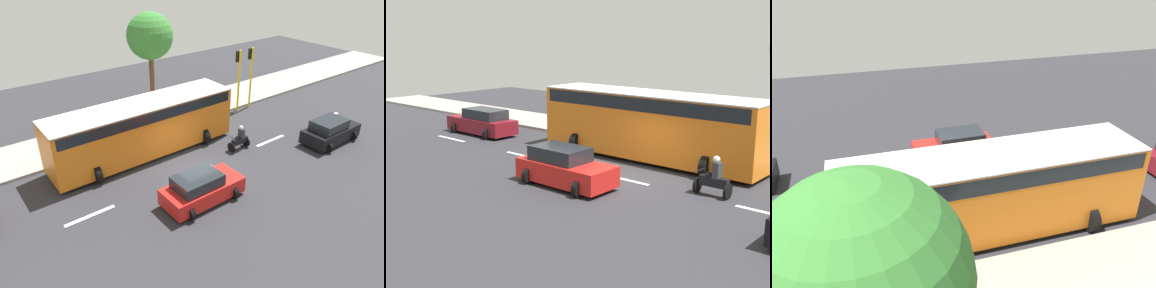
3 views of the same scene
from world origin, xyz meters
The scene contains 9 objects.
ground_plane centered at (0.00, 0.00, -0.05)m, with size 40.00×60.00×0.10m, color #2D2D33.
lane_stripe_north centered at (0.00, -6.00, 0.01)m, with size 0.20×2.40×0.01m, color white.
lane_stripe_mid centered at (0.00, 0.00, 0.01)m, with size 0.20×2.40×0.01m, color white.
lane_stripe_south centered at (0.00, 6.00, 0.01)m, with size 0.20×2.40×0.01m, color white.
car_red centered at (-2.17, 1.28, 0.71)m, with size 2.14×3.96×1.52m.
city_bus centered at (3.42, 1.05, 1.85)m, with size 3.20×11.00×3.16m.
motorcycle centered at (0.44, -3.70, 0.64)m, with size 0.60×1.30×1.53m.
pedestrian_near_signal centered at (5.93, -1.91, 1.06)m, with size 0.40×0.24×1.69m.
street_tree_south centered at (9.90, -3.54, 5.05)m, with size 3.37×3.37×6.77m.
Camera 3 is at (14.28, -3.33, 9.34)m, focal length 36.20 mm.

